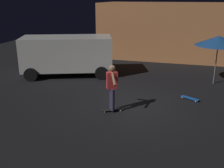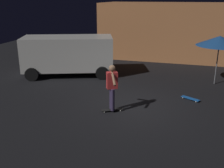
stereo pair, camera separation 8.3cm
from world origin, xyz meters
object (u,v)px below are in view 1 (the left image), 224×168
skateboard_ridden (112,110)px  patio_umbrella (219,41)px  skater (112,84)px  skateboard_spare (190,98)px  parked_van (67,53)px

skateboard_ridden → patio_umbrella: bearing=48.9°
skateboard_ridden → skater: skater is taller
skateboard_ridden → skater: size_ratio=0.47×
skateboard_spare → skater: size_ratio=0.46×
skateboard_spare → skateboard_ridden: bearing=-144.6°
patio_umbrella → skateboard_ridden: bearing=-131.1°
patio_umbrella → skater: patio_umbrella is taller
parked_van → skateboard_ridden: size_ratio=6.37×
patio_umbrella → skateboard_spare: patio_umbrella is taller
parked_van → skater: bearing=-47.9°
parked_van → patio_umbrella: size_ratio=2.16×
skater → skateboard_spare: bearing=35.4°
patio_umbrella → skater: 5.95m
parked_van → skateboard_spare: (6.32, -1.98, -1.11)m
parked_van → patio_umbrella: patio_umbrella is taller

